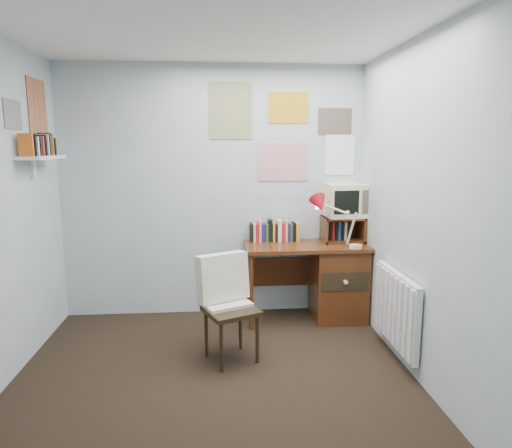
{
  "coord_description": "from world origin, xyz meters",
  "views": [
    {
      "loc": [
        0.04,
        -2.83,
        1.73
      ],
      "look_at": [
        0.37,
        1.02,
        1.05
      ],
      "focal_mm": 32.0,
      "sensor_mm": 36.0,
      "label": 1
    }
  ],
  "objects_px": {
    "desk_lamp": "(356,225)",
    "wall_shelf": "(42,157)",
    "radiator": "(396,309)",
    "tv_riser": "(342,229)",
    "desk_chair": "(231,311)",
    "desk": "(332,278)",
    "crt_tv": "(345,199)"
  },
  "relations": [
    {
      "from": "tv_riser",
      "to": "crt_tv",
      "type": "relative_size",
      "value": 1.06
    },
    {
      "from": "desk",
      "to": "tv_riser",
      "type": "bearing_deg",
      "value": 42.96
    },
    {
      "from": "desk_chair",
      "to": "tv_riser",
      "type": "bearing_deg",
      "value": 15.35
    },
    {
      "from": "desk",
      "to": "radiator",
      "type": "bearing_deg",
      "value": -72.76
    },
    {
      "from": "desk",
      "to": "desk_chair",
      "type": "distance_m",
      "value": 1.34
    },
    {
      "from": "desk_chair",
      "to": "desk",
      "type": "bearing_deg",
      "value": 14.94
    },
    {
      "from": "desk_lamp",
      "to": "wall_shelf",
      "type": "distance_m",
      "value": 2.81
    },
    {
      "from": "desk_chair",
      "to": "radiator",
      "type": "height_order",
      "value": "desk_chair"
    },
    {
      "from": "radiator",
      "to": "desk_chair",
      "type": "bearing_deg",
      "value": 176.26
    },
    {
      "from": "desk_lamp",
      "to": "radiator",
      "type": "xyz_separation_m",
      "value": [
        0.13,
        -0.72,
        -0.56
      ]
    },
    {
      "from": "desk_lamp",
      "to": "desk",
      "type": "bearing_deg",
      "value": 139.78
    },
    {
      "from": "radiator",
      "to": "wall_shelf",
      "type": "relative_size",
      "value": 1.29
    },
    {
      "from": "desk_chair",
      "to": "desk_lamp",
      "type": "xyz_separation_m",
      "value": [
        1.19,
        0.63,
        0.57
      ]
    },
    {
      "from": "desk_chair",
      "to": "wall_shelf",
      "type": "relative_size",
      "value": 1.34
    },
    {
      "from": "desk",
      "to": "desk_lamp",
      "type": "distance_m",
      "value": 0.64
    },
    {
      "from": "desk",
      "to": "desk_lamp",
      "type": "relative_size",
      "value": 2.7
    },
    {
      "from": "crt_tv",
      "to": "wall_shelf",
      "type": "distance_m",
      "value": 2.79
    },
    {
      "from": "desk_chair",
      "to": "desk_lamp",
      "type": "distance_m",
      "value": 1.47
    },
    {
      "from": "tv_riser",
      "to": "radiator",
      "type": "height_order",
      "value": "tv_riser"
    },
    {
      "from": "desk_lamp",
      "to": "wall_shelf",
      "type": "bearing_deg",
      "value": -163.57
    },
    {
      "from": "tv_riser",
      "to": "desk_chair",
      "type": "bearing_deg",
      "value": -140.44
    },
    {
      "from": "wall_shelf",
      "to": "radiator",
      "type": "bearing_deg",
      "value": -10.89
    },
    {
      "from": "radiator",
      "to": "desk",
      "type": "bearing_deg",
      "value": 107.24
    },
    {
      "from": "desk_chair",
      "to": "crt_tv",
      "type": "xyz_separation_m",
      "value": [
        1.18,
        0.97,
        0.77
      ]
    },
    {
      "from": "desk_chair",
      "to": "radiator",
      "type": "bearing_deg",
      "value": -27.95
    },
    {
      "from": "desk_lamp",
      "to": "radiator",
      "type": "height_order",
      "value": "desk_lamp"
    },
    {
      "from": "crt_tv",
      "to": "radiator",
      "type": "height_order",
      "value": "crt_tv"
    },
    {
      "from": "desk",
      "to": "wall_shelf",
      "type": "relative_size",
      "value": 1.94
    },
    {
      "from": "desk",
      "to": "radiator",
      "type": "relative_size",
      "value": 1.5
    },
    {
      "from": "desk_lamp",
      "to": "tv_riser",
      "type": "relative_size",
      "value": 1.11
    },
    {
      "from": "desk",
      "to": "radiator",
      "type": "distance_m",
      "value": 0.97
    },
    {
      "from": "desk_lamp",
      "to": "crt_tv",
      "type": "bearing_deg",
      "value": 105.9
    }
  ]
}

